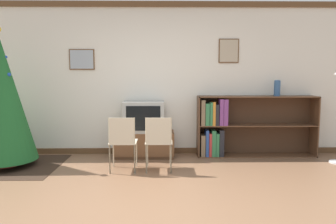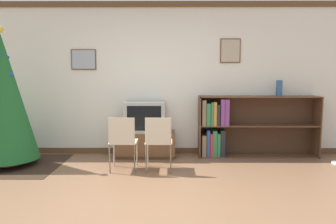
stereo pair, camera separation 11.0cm
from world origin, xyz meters
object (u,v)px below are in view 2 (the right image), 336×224
object	(u,v)px
bookshelf	(236,127)
folding_chair_right	(159,140)
vase	(279,88)
television	(145,117)
folding_chair_left	(123,140)
christmas_tree	(4,98)
tv_console	(145,144)

from	to	relation	value
bookshelf	folding_chair_right	bearing A→B (deg)	-144.71
folding_chair_right	vase	world-z (taller)	vase
television	vase	size ratio (longest dim) A/B	2.52
folding_chair_left	vase	world-z (taller)	vase
christmas_tree	folding_chair_left	xyz separation A→B (m)	(1.88, -0.31, -0.60)
television	vase	bearing A→B (deg)	1.52
folding_chair_right	bookshelf	distance (m)	1.62
vase	tv_console	bearing A→B (deg)	-178.54
tv_console	folding_chair_right	size ratio (longest dim) A/B	1.26
christmas_tree	television	distance (m)	2.25
television	vase	distance (m)	2.37
bookshelf	television	bearing A→B (deg)	-177.80
christmas_tree	television	xyz separation A→B (m)	(2.15, 0.57, -0.37)
tv_console	folding_chair_left	size ratio (longest dim) A/B	1.26
folding_chair_left	television	bearing A→B (deg)	73.22
folding_chair_left	folding_chair_right	world-z (taller)	same
folding_chair_left	bookshelf	world-z (taller)	bookshelf
christmas_tree	folding_chair_right	world-z (taller)	christmas_tree
christmas_tree	tv_console	world-z (taller)	christmas_tree
television	folding_chair_right	xyz separation A→B (m)	(0.26, -0.88, -0.24)
television	tv_console	bearing A→B (deg)	90.00
christmas_tree	television	bearing A→B (deg)	14.82
tv_console	folding_chair_right	xyz separation A→B (m)	(0.26, -0.88, 0.25)
bookshelf	vase	xyz separation A→B (m)	(0.73, 0.00, 0.68)
television	folding_chair_left	size ratio (longest dim) A/B	0.85
vase	television	bearing A→B (deg)	-178.48
christmas_tree	folding_chair_right	size ratio (longest dim) A/B	2.62
folding_chair_left	vase	xyz separation A→B (m)	(2.58, 0.94, 0.73)
christmas_tree	folding_chair_left	world-z (taller)	christmas_tree
tv_console	folding_chair_right	bearing A→B (deg)	-73.27
folding_chair_right	television	bearing A→B (deg)	106.78
tv_console	bookshelf	size ratio (longest dim) A/B	0.50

